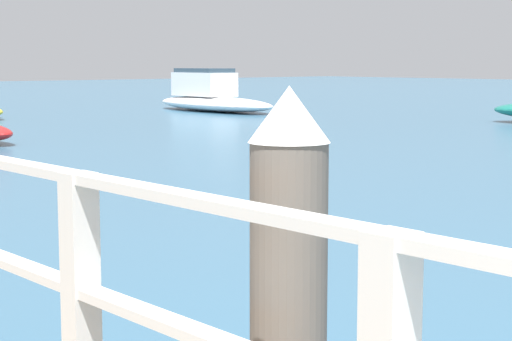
# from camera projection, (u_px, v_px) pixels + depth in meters

# --- Properties ---
(dock_piling_near) EXTENTS (0.29, 0.29, 1.76)m
(dock_piling_near) POSITION_uv_depth(u_px,v_px,m) (288.00, 327.00, 3.20)
(dock_piling_near) COLOR #6B6056
(dock_piling_near) RESTS_ON ground_plane
(boat_4) EXTENTS (2.29, 6.66, 1.60)m
(boat_4) POSITION_uv_depth(u_px,v_px,m) (211.00, 97.00, 33.14)
(boat_4) COLOR white
(boat_4) RESTS_ON ground_plane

